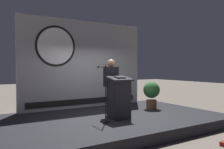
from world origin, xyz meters
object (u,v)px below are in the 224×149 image
Objects in this scene: podium at (120,98)px; speaker_person at (111,87)px; microphone_stand at (105,102)px; potted_plant at (151,92)px.

speaker_person reaches higher than podium.
microphone_stand is at bearing -170.06° from podium.
speaker_person is at bearing -171.12° from potted_plant.
microphone_stand is at bearing -160.14° from potted_plant.
speaker_person reaches higher than potted_plant.
podium is 2.00m from potted_plant.
speaker_person is 1.79× the size of potted_plant.
speaker_person reaches higher than microphone_stand.
speaker_person is 1.88m from potted_plant.
microphone_stand is at bearing -133.77° from speaker_person.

